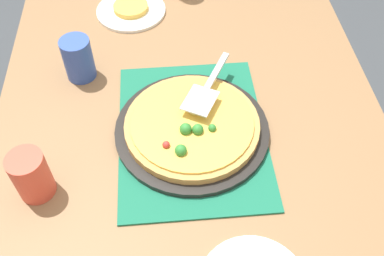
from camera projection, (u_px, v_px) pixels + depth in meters
The scene contains 10 objects.
ground_plane at pixel (192, 256), 1.68m from camera, with size 8.00×8.00×0.00m, color #3D4247.
dining_table at pixel (192, 158), 1.18m from camera, with size 1.40×1.00×0.75m.
placemat at pixel (192, 132), 1.09m from camera, with size 0.48×0.36×0.01m, color #196B4C.
pizza_pan at pixel (192, 130), 1.09m from camera, with size 0.38×0.38×0.01m, color black.
pizza at pixel (192, 125), 1.07m from camera, with size 0.33×0.33×0.05m.
plate_near_left at pixel (131, 11), 1.41m from camera, with size 0.22×0.22×0.01m, color white.
served_slice_left at pixel (131, 7), 1.40m from camera, with size 0.11×0.11×0.02m, color #EAB747.
cup_near at pixel (78, 59), 1.18m from camera, with size 0.08×0.08×0.12m, color #3351AD.
cup_far at pixel (31, 175), 0.95m from camera, with size 0.08×0.08×0.12m, color #E04C38.
pizza_server at pixel (207, 88), 1.10m from camera, with size 0.22×0.15×0.01m.
Camera 1 is at (-0.68, 0.06, 1.61)m, focal length 41.18 mm.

